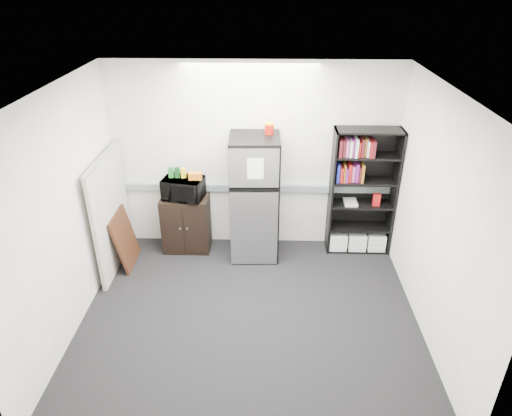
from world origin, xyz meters
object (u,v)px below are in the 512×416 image
(refrigerator, at_px, (255,198))
(cubicle_partition, at_px, (111,213))
(cabinet, at_px, (186,223))
(bookshelf, at_px, (362,193))
(microwave, at_px, (183,188))

(refrigerator, bearing_deg, cubicle_partition, -171.47)
(cubicle_partition, bearing_deg, cabinet, 24.63)
(bookshelf, height_order, refrigerator, bookshelf)
(bookshelf, height_order, cabinet, bookshelf)
(bookshelf, xyz_separation_m, refrigerator, (-1.51, -0.14, -0.02))
(bookshelf, bearing_deg, microwave, -178.17)
(cabinet, bearing_deg, refrigerator, -4.56)
(cubicle_partition, distance_m, refrigerator, 1.95)
(microwave, bearing_deg, cabinet, 101.08)
(cubicle_partition, relative_size, cabinet, 1.93)
(bookshelf, xyz_separation_m, cubicle_partition, (-3.43, -0.49, -0.10))
(bookshelf, height_order, cubicle_partition, bookshelf)
(cubicle_partition, xyz_separation_m, microwave, (0.92, 0.40, 0.18))
(bookshelf, xyz_separation_m, cabinet, (-2.51, -0.06, -0.49))
(cubicle_partition, distance_m, cabinet, 1.08)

